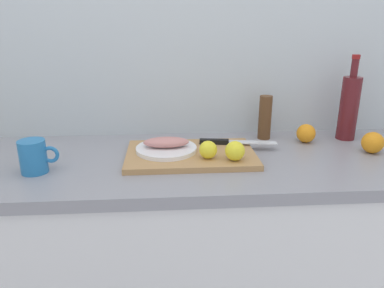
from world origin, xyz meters
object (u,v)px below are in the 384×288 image
at_px(cutting_board, 192,155).
at_px(chef_knife, 228,142).
at_px(coffee_mug_0, 34,156).
at_px(lemon_0, 235,151).
at_px(fish_fillet, 166,142).
at_px(wine_bottle, 349,107).
at_px(white_plate, 166,149).
at_px(pepper_mill, 265,117).

height_order(cutting_board, chef_knife, chef_knife).
height_order(cutting_board, coffee_mug_0, coffee_mug_0).
xyz_separation_m(chef_knife, lemon_0, (-0.01, -0.17, 0.02)).
height_order(fish_fillet, coffee_mug_0, coffee_mug_0).
bearing_deg(lemon_0, cutting_board, 146.83).
xyz_separation_m(wine_bottle, coffee_mug_0, (-1.16, -0.27, -0.08)).
xyz_separation_m(chef_knife, wine_bottle, (0.50, 0.09, 0.11)).
distance_m(chef_knife, wine_bottle, 0.52).
bearing_deg(white_plate, chef_knife, 13.95).
bearing_deg(white_plate, fish_fillet, 90.00).
relative_size(fish_fillet, pepper_mill, 0.92).
bearing_deg(coffee_mug_0, fish_fillet, 15.42).
xyz_separation_m(cutting_board, coffee_mug_0, (-0.51, -0.10, 0.04)).
xyz_separation_m(lemon_0, pepper_mill, (0.18, 0.29, 0.04)).
xyz_separation_m(white_plate, coffee_mug_0, (-0.42, -0.12, 0.03)).
distance_m(white_plate, lemon_0, 0.25).
distance_m(fish_fillet, lemon_0, 0.25).
bearing_deg(lemon_0, coffee_mug_0, -179.21).
bearing_deg(chef_knife, white_plate, -158.22).
relative_size(white_plate, lemon_0, 3.28).
relative_size(white_plate, chef_knife, 0.75).
bearing_deg(pepper_mill, cutting_board, -147.62).
relative_size(coffee_mug_0, pepper_mill, 0.70).
bearing_deg(chef_knife, lemon_0, -84.07).
distance_m(cutting_board, coffee_mug_0, 0.52).
bearing_deg(wine_bottle, cutting_board, -165.24).
height_order(wine_bottle, pepper_mill, wine_bottle).
relative_size(lemon_0, pepper_mill, 0.37).
distance_m(chef_knife, pepper_mill, 0.22).
height_order(chef_knife, lemon_0, lemon_0).
bearing_deg(wine_bottle, fish_fillet, -168.31).
bearing_deg(cutting_board, coffee_mug_0, -169.11).
height_order(fish_fillet, chef_knife, fish_fillet).
relative_size(fish_fillet, lemon_0, 2.46).
bearing_deg(cutting_board, fish_fillet, 169.04).
bearing_deg(lemon_0, white_plate, 154.82).
bearing_deg(cutting_board, wine_bottle, 14.76).
bearing_deg(wine_bottle, pepper_mill, 175.22).
distance_m(cutting_board, chef_knife, 0.16).
xyz_separation_m(wine_bottle, pepper_mill, (-0.33, 0.03, -0.05)).
height_order(chef_knife, wine_bottle, wine_bottle).
bearing_deg(cutting_board, white_plate, 169.04).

